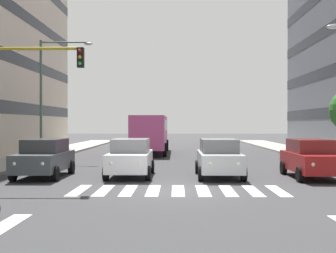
% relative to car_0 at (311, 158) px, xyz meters
% --- Properties ---
extents(ground_plane, '(180.00, 180.00, 0.00)m').
position_rel_car_0_xyz_m(ground_plane, '(5.94, 3.92, -0.89)').
color(ground_plane, '#38383A').
extents(crosswalk_markings, '(7.65, 2.80, 0.01)m').
position_rel_car_0_xyz_m(crosswalk_markings, '(5.94, 3.92, -0.88)').
color(crosswalk_markings, silver).
rests_on(crosswalk_markings, ground_plane).
extents(lane_arrow_1, '(0.50, 2.20, 0.01)m').
position_rel_car_0_xyz_m(lane_arrow_1, '(10.09, 9.42, -0.88)').
color(lane_arrow_1, silver).
rests_on(lane_arrow_1, ground_plane).
extents(car_0, '(2.02, 4.44, 1.72)m').
position_rel_car_0_xyz_m(car_0, '(0.00, 0.00, 0.00)').
color(car_0, maroon).
rests_on(car_0, ground_plane).
extents(car_1, '(2.02, 4.44, 1.72)m').
position_rel_car_0_xyz_m(car_1, '(4.07, -0.26, 0.00)').
color(car_1, '#B2B7BC').
rests_on(car_1, ground_plane).
extents(car_2, '(2.02, 4.44, 1.72)m').
position_rel_car_0_xyz_m(car_2, '(8.10, -0.37, 0.00)').
color(car_2, silver).
rests_on(car_2, ground_plane).
extents(car_3, '(2.02, 4.44, 1.72)m').
position_rel_car_0_xyz_m(car_3, '(11.97, -0.11, 0.00)').
color(car_3, '#474C51').
rests_on(car_3, ground_plane).
extents(bus_behind_traffic, '(2.78, 10.50, 3.00)m').
position_rel_car_0_xyz_m(bus_behind_traffic, '(8.10, -16.41, 0.97)').
color(bus_behind_traffic, '#DB5193').
rests_on(bus_behind_traffic, ground_plane).
extents(traffic_light_gantry, '(4.38, 0.36, 5.50)m').
position_rel_car_0_xyz_m(traffic_light_gantry, '(12.59, 3.02, 2.82)').
color(traffic_light_gantry, '#AD991E').
rests_on(traffic_light_gantry, ground_plane).
extents(street_lamp_right, '(3.47, 0.28, 7.71)m').
position_rel_car_0_xyz_m(street_lamp_right, '(14.28, -9.19, 4.00)').
color(street_lamp_right, '#4C6B56').
rests_on(street_lamp_right, sidewalk_right).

